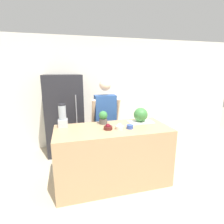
{
  "coord_description": "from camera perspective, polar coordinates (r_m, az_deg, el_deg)",
  "views": [
    {
      "loc": [
        -0.69,
        -2.15,
        1.85
      ],
      "look_at": [
        0.0,
        0.44,
        1.2
      ],
      "focal_mm": 28.0,
      "sensor_mm": 36.0,
      "label": 1
    }
  ],
  "objects": [
    {
      "name": "person",
      "position": [
        3.49,
        -2.18,
        -2.84
      ],
      "size": [
        0.55,
        0.27,
        1.67
      ],
      "color": "gray",
      "rests_on": "ground_plane"
    },
    {
      "name": "bowl_cherries",
      "position": [
        2.7,
        -1.3,
        -5.02
      ],
      "size": [
        0.14,
        0.14,
        0.09
      ],
      "color": "#511E19",
      "rests_on": "counter_island"
    },
    {
      "name": "wall_back",
      "position": [
        4.37,
        -5.73,
        6.31
      ],
      "size": [
        8.0,
        0.06,
        2.6
      ],
      "color": "white",
      "rests_on": "ground_plane"
    },
    {
      "name": "bowl_cream",
      "position": [
        2.73,
        2.46,
        -4.87
      ],
      "size": [
        0.13,
        0.13,
        0.09
      ],
      "color": "beige",
      "rests_on": "counter_island"
    },
    {
      "name": "potted_plant",
      "position": [
        2.96,
        -2.89,
        -1.76
      ],
      "size": [
        0.14,
        0.14,
        0.22
      ],
      "color": "#514C47",
      "rests_on": "counter_island"
    },
    {
      "name": "ground_plane",
      "position": [
        2.91,
        2.48,
        -25.79
      ],
      "size": [
        14.0,
        14.0,
        0.0
      ],
      "primitive_type": "plane",
      "color": "beige"
    },
    {
      "name": "watermelon",
      "position": [
        3.09,
        9.34,
        -0.86
      ],
      "size": [
        0.24,
        0.24,
        0.24
      ],
      "color": "#3D7F3D",
      "rests_on": "cutting_board"
    },
    {
      "name": "cutting_board",
      "position": [
        3.11,
        9.33,
        -3.21
      ],
      "size": [
        0.43,
        0.25,
        0.01
      ],
      "color": "white",
      "rests_on": "counter_island"
    },
    {
      "name": "bowl_small_blue",
      "position": [
        2.76,
        5.86,
        -4.81
      ],
      "size": [
        0.1,
        0.1,
        0.06
      ],
      "color": "#334C9E",
      "rests_on": "counter_island"
    },
    {
      "name": "counter_island",
      "position": [
        2.97,
        0.2,
        -13.89
      ],
      "size": [
        1.82,
        0.81,
        0.95
      ],
      "color": "tan",
      "rests_on": "ground_plane"
    },
    {
      "name": "blender",
      "position": [
        2.91,
        -15.84,
        -1.51
      ],
      "size": [
        0.15,
        0.15,
        0.37
      ],
      "color": "#B7B7BC",
      "rests_on": "counter_island"
    },
    {
      "name": "refrigerator",
      "position": [
        4.02,
        -15.17,
        -0.87
      ],
      "size": [
        0.8,
        0.68,
        1.75
      ],
      "color": "#232328",
      "rests_on": "ground_plane"
    }
  ]
}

